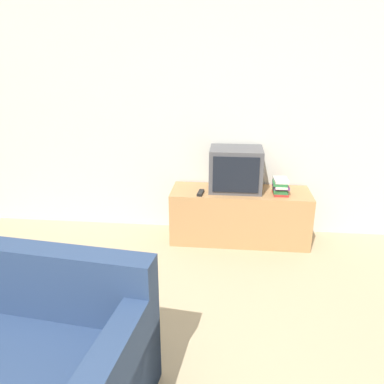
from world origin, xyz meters
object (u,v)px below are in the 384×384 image
(tv_stand, at_px, (239,215))
(television, at_px, (236,169))
(book_stack, at_px, (280,186))
(remote_on_stand, at_px, (201,193))

(tv_stand, relative_size, television, 2.69)
(book_stack, bearing_deg, remote_on_stand, -174.67)
(remote_on_stand, bearing_deg, tv_stand, 18.45)
(tv_stand, height_order, remote_on_stand, remote_on_stand)
(tv_stand, bearing_deg, television, 144.49)
(tv_stand, distance_m, remote_on_stand, 0.51)
(tv_stand, xyz_separation_m, remote_on_stand, (-0.40, -0.13, 0.28))
(tv_stand, bearing_deg, remote_on_stand, -161.55)
(television, bearing_deg, book_stack, -12.74)
(television, distance_m, remote_on_stand, 0.43)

